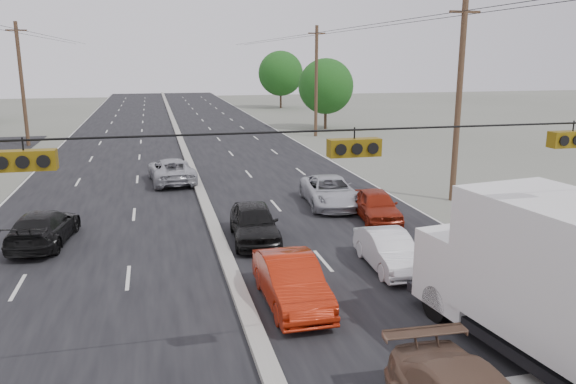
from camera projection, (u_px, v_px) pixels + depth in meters
name	position (u px, v px, depth m)	size (l,w,h in m)	color
road_surface	(188.00, 160.00, 40.29)	(20.00, 160.00, 0.02)	black
center_median	(188.00, 159.00, 40.27)	(0.50, 160.00, 0.20)	gray
utility_pole_left_c	(22.00, 84.00, 45.69)	(1.60, 0.30, 10.00)	#422D1E
utility_pole_right_b	(459.00, 100.00, 27.78)	(1.60, 0.30, 10.00)	#422D1E
utility_pole_right_c	(316.00, 81.00, 51.40)	(1.60, 0.30, 10.00)	#422D1E
traffic_signals	(349.00, 146.00, 10.97)	(25.00, 0.30, 0.54)	black
tree_right_mid	(326.00, 86.00, 56.88)	(5.60, 5.60, 7.14)	#382619
tree_right_far	(281.00, 73.00, 80.59)	(6.40, 6.40, 8.16)	#382619
box_truck	(556.00, 281.00, 13.16)	(3.82, 8.23, 4.02)	black
red_sedan	(291.00, 282.00, 16.54)	(1.54, 4.42, 1.46)	#A31E0A
queue_car_a	(254.00, 223.00, 22.33)	(1.78, 4.44, 1.51)	black
queue_car_b	(389.00, 251.00, 19.43)	(1.37, 3.94, 1.30)	silver
queue_car_c	(330.00, 192.00, 27.73)	(2.35, 5.09, 1.41)	#B1B3BA
queue_car_d	(504.00, 263.00, 18.16)	(1.92, 4.71, 1.37)	navy
queue_car_e	(377.00, 206.00, 25.20)	(1.63, 4.05, 1.38)	maroon
oncoming_near	(43.00, 228.00, 21.94)	(1.92, 4.72, 1.37)	black
oncoming_far	(171.00, 171.00, 32.85)	(2.39, 5.18, 1.44)	#A4A5AB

